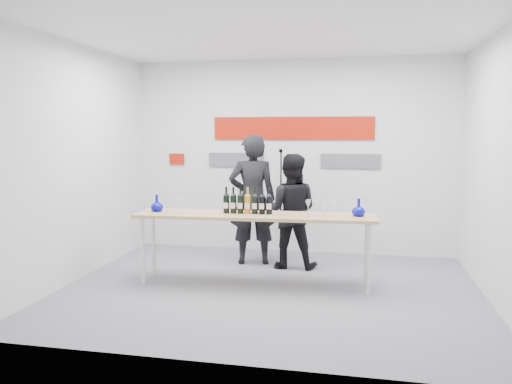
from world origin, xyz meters
TOP-DOWN VIEW (x-y plane):
  - ground at (0.00, 0.00)m, footprint 5.00×5.00m
  - back_wall at (0.00, 2.00)m, footprint 5.00×0.04m
  - signage at (-0.06, 1.97)m, footprint 3.38×0.02m
  - tasting_table at (-0.23, 0.17)m, footprint 2.99×0.76m
  - wine_bottles at (-0.32, 0.19)m, footprint 0.62×0.11m
  - decanter_left at (-1.49, 0.13)m, footprint 0.16×0.16m
  - decanter_right at (1.03, 0.27)m, footprint 0.16×0.16m
  - glasses_left at (-1.23, 0.10)m, footprint 0.27×0.23m
  - glasses_right at (0.58, 0.22)m, footprint 0.37×0.24m
  - presenter_left at (-0.46, 1.14)m, footprint 0.77×0.60m
  - presenter_right at (0.10, 1.06)m, footprint 0.78×0.61m
  - mic_stand at (-0.02, 0.98)m, footprint 0.19×0.19m

SIDE VIEW (x-z plane):
  - ground at x=0.00m, z-range 0.00..0.00m
  - mic_stand at x=-0.02m, z-range -0.33..1.34m
  - presenter_right at x=0.10m, z-range 0.00..1.59m
  - tasting_table at x=-0.23m, z-range 0.38..1.26m
  - presenter_left at x=-0.46m, z-range 0.00..1.86m
  - glasses_right at x=0.58m, z-range 0.89..1.07m
  - glasses_left at x=-1.23m, z-range 0.89..1.07m
  - decanter_left at x=-1.49m, z-range 0.89..1.10m
  - decanter_right at x=1.03m, z-range 0.89..1.10m
  - wine_bottles at x=-0.32m, z-range 0.89..1.22m
  - back_wall at x=0.00m, z-range 0.00..3.00m
  - signage at x=-0.06m, z-range 1.41..2.20m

